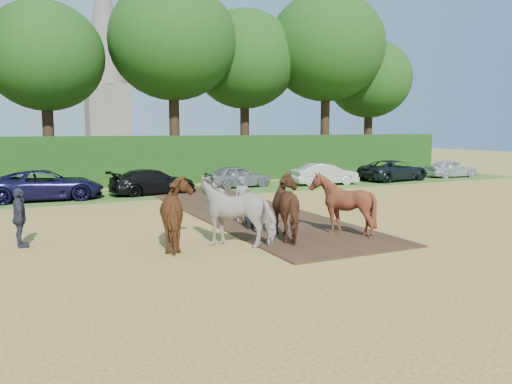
# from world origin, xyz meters

# --- Properties ---
(ground) EXTENTS (120.00, 120.00, 0.00)m
(ground) POSITION_xyz_m (0.00, 0.00, 0.00)
(ground) COLOR gold
(ground) RESTS_ON ground
(earth_strip) EXTENTS (4.50, 17.00, 0.05)m
(earth_strip) POSITION_xyz_m (1.50, 7.00, 0.03)
(earth_strip) COLOR #472D1C
(earth_strip) RESTS_ON ground
(grass_verge) EXTENTS (50.00, 5.00, 0.03)m
(grass_verge) POSITION_xyz_m (0.00, 14.00, 0.01)
(grass_verge) COLOR #38601E
(grass_verge) RESTS_ON ground
(hedgerow) EXTENTS (46.00, 1.60, 3.00)m
(hedgerow) POSITION_xyz_m (0.00, 18.50, 1.50)
(hedgerow) COLOR #14380F
(hedgerow) RESTS_ON ground
(spectator_far) EXTENTS (0.50, 1.05, 1.73)m
(spectator_far) POSITION_xyz_m (-6.95, 3.67, 0.87)
(spectator_far) COLOR #2A2C38
(spectator_far) RESTS_ON ground
(plough_team) EXTENTS (6.99, 4.87, 2.04)m
(plough_team) POSITION_xyz_m (-0.16, 1.33, 1.01)
(plough_team) COLOR brown
(plough_team) RESTS_ON ground
(parked_cars) EXTENTS (40.75, 3.32, 1.47)m
(parked_cars) POSITION_xyz_m (2.07, 13.77, 0.68)
(parked_cars) COLOR silver
(parked_cars) RESTS_ON ground
(treeline) EXTENTS (48.70, 10.60, 14.21)m
(treeline) POSITION_xyz_m (-1.69, 21.69, 8.97)
(treeline) COLOR #382616
(treeline) RESTS_ON ground
(church) EXTENTS (5.20, 5.20, 27.00)m
(church) POSITION_xyz_m (4.00, 55.00, 13.73)
(church) COLOR slate
(church) RESTS_ON ground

